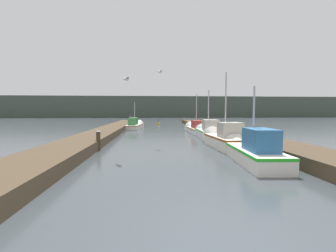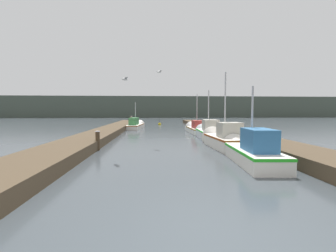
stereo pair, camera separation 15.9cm
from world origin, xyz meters
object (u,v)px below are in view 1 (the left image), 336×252
object	(u,v)px
fishing_boat_1	(224,139)
fishing_boat_2	(208,132)
fishing_boat_3	(196,128)
fishing_boat_4	(135,125)
fishing_boat_0	(251,150)
seagull_1	(126,79)
mooring_piling_1	(132,122)
mooring_piling_0	(130,121)
channel_buoy	(159,124)
seagull_lead	(160,72)
mooring_piling_2	(98,141)

from	to	relation	value
fishing_boat_1	fishing_boat_2	world-z (taller)	fishing_boat_1
fishing_boat_3	fishing_boat_4	bearing A→B (deg)	139.33
fishing_boat_0	seagull_1	xyz separation A→B (m)	(-5.35, 1.28, 3.12)
fishing_boat_2	fishing_boat_1	bearing A→B (deg)	-89.74
mooring_piling_1	mooring_piling_0	bearing A→B (deg)	-91.82
fishing_boat_0	mooring_piling_1	size ratio (longest dim) A/B	4.36
fishing_boat_4	mooring_piling_1	distance (m)	5.83
fishing_boat_1	fishing_boat_2	bearing A→B (deg)	85.01
fishing_boat_1	fishing_boat_2	distance (m)	4.33
channel_buoy	mooring_piling_1	bearing A→B (deg)	-167.70
fishing_boat_1	mooring_piling_0	xyz separation A→B (m)	(-7.17, 17.87, 0.23)
fishing_boat_2	fishing_boat_3	size ratio (longest dim) A/B	0.87
mooring_piling_0	mooring_piling_1	bearing A→B (deg)	88.18
seagull_lead	fishing_boat_2	bearing A→B (deg)	-79.41
mooring_piling_0	channel_buoy	distance (m)	5.06
seagull_1	mooring_piling_0	bearing A→B (deg)	-18.89
fishing_boat_2	channel_buoy	world-z (taller)	fishing_boat_2
mooring_piling_1	seagull_1	size ratio (longest dim) A/B	1.97
fishing_boat_0	mooring_piling_2	size ratio (longest dim) A/B	4.49
fishing_boat_1	seagull_1	xyz separation A→B (m)	(-5.42, -2.49, 3.11)
fishing_boat_3	mooring_piling_1	bearing A→B (deg)	122.04
fishing_boat_3	seagull_lead	world-z (taller)	seagull_lead
fishing_boat_1	seagull_lead	bearing A→B (deg)	158.13
fishing_boat_3	fishing_boat_4	world-z (taller)	fishing_boat_3
fishing_boat_0	mooring_piling_0	xyz separation A→B (m)	(-7.11, 21.64, 0.24)
fishing_boat_0	fishing_boat_2	world-z (taller)	fishing_boat_2
fishing_boat_4	seagull_1	size ratio (longest dim) A/B	11.22
fishing_boat_2	mooring_piling_0	distance (m)	15.39
fishing_boat_1	channel_buoy	xyz separation A→B (m)	(-3.22, 20.99, -0.35)
mooring_piling_0	channel_buoy	world-z (taller)	mooring_piling_0
mooring_piling_2	fishing_boat_0	bearing A→B (deg)	-24.03
channel_buoy	seagull_1	distance (m)	23.83
fishing_boat_4	seagull_1	distance (m)	17.18
fishing_boat_1	mooring_piling_0	bearing A→B (deg)	108.57
fishing_boat_0	mooring_piling_1	world-z (taller)	fishing_boat_0
seagull_lead	seagull_1	world-z (taller)	seagull_lead
fishing_boat_2	channel_buoy	xyz separation A→B (m)	(-3.35, 16.66, -0.36)
mooring_piling_2	fishing_boat_1	bearing A→B (deg)	4.83
mooring_piling_0	fishing_boat_1	bearing A→B (deg)	-68.13
fishing_boat_2	fishing_boat_4	distance (m)	11.91
fishing_boat_0	seagull_lead	distance (m)	7.47
fishing_boat_1	fishing_boat_3	xyz separation A→B (m)	(0.10, 9.09, -0.09)
fishing_boat_0	mooring_piling_0	size ratio (longest dim) A/B	3.36
fishing_boat_3	fishing_boat_4	distance (m)	8.28
mooring_piling_1	seagull_1	world-z (taller)	seagull_1
fishing_boat_3	mooring_piling_0	world-z (taller)	fishing_boat_3
fishing_boat_1	mooring_piling_2	distance (m)	7.20
fishing_boat_2	mooring_piling_1	bearing A→B (deg)	116.50
fishing_boat_2	mooring_piling_2	size ratio (longest dim) A/B	4.44
mooring_piling_0	seagull_1	distance (m)	20.64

